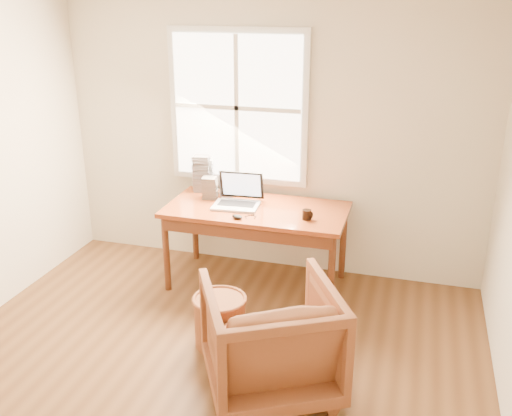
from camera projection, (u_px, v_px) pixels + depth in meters
The scene contains 11 objects.
room_shell at pixel (176, 211), 3.38m from camera, with size 4.04×4.54×2.64m.
desk at pixel (257, 210), 5.06m from camera, with size 1.60×0.80×0.04m, color brown.
armchair at pixel (271, 339), 3.77m from camera, with size 0.83×0.86×0.78m, color brown.
wicker_stool at pixel (220, 321), 4.33m from camera, with size 0.39×0.39×0.39m, color brown.
laptop at pixel (236, 193), 5.01m from camera, with size 0.36×0.37×0.27m, color silver, non-canonical shape.
mouse at pixel (237, 217), 4.80m from camera, with size 0.10×0.06×0.03m, color black.
coffee_mug at pixel (307, 215), 4.77m from camera, with size 0.08×0.08×0.09m, color black.
cd_stack_a at pixel (205, 175), 5.44m from camera, with size 0.16×0.14×0.31m, color #B6BAC2.
cd_stack_b at pixel (210, 188), 5.25m from camera, with size 0.13×0.11×0.20m, color #2A292F.
cd_stack_c at pixel (202, 173), 5.42m from camera, with size 0.15×0.14×0.35m, color #91929E.
cd_stack_d at pixel (228, 187), 5.33m from camera, with size 0.13×0.11×0.16m, color #A8ABB3.
Camera 1 is at (1.32, -2.74, 2.53)m, focal length 40.00 mm.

